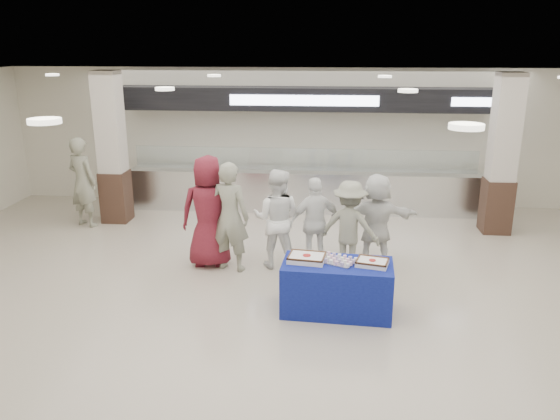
# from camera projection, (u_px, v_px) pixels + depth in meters

# --- Properties ---
(ground) EXTENTS (14.00, 14.00, 0.00)m
(ground) POSITION_uv_depth(u_px,v_px,m) (283.00, 321.00, 7.62)
(ground) COLOR beige
(ground) RESTS_ON ground
(serving_line) EXTENTS (8.70, 0.85, 2.80)m
(serving_line) POSITION_uv_depth(u_px,v_px,m) (304.00, 161.00, 12.43)
(serving_line) COLOR silver
(serving_line) RESTS_ON ground
(column_left) EXTENTS (0.55, 0.55, 3.20)m
(column_left) POSITION_uv_depth(u_px,v_px,m) (112.00, 152.00, 11.53)
(column_left) COLOR #331F17
(column_left) RESTS_ON ground
(column_right) EXTENTS (0.55, 0.55, 3.20)m
(column_right) POSITION_uv_depth(u_px,v_px,m) (502.00, 158.00, 10.83)
(column_right) COLOR #331F17
(column_right) RESTS_ON ground
(display_table) EXTENTS (1.59, 0.87, 0.75)m
(display_table) POSITION_uv_depth(u_px,v_px,m) (337.00, 287.00, 7.79)
(display_table) COLOR navy
(display_table) RESTS_ON ground
(sheet_cake_left) EXTENTS (0.56, 0.46, 0.10)m
(sheet_cake_left) POSITION_uv_depth(u_px,v_px,m) (307.00, 257.00, 7.75)
(sheet_cake_left) COLOR white
(sheet_cake_left) RESTS_ON display_table
(sheet_cake_right) EXTENTS (0.49, 0.42, 0.09)m
(sheet_cake_right) POSITION_uv_depth(u_px,v_px,m) (372.00, 262.00, 7.60)
(sheet_cake_right) COLOR white
(sheet_cake_right) RESTS_ON display_table
(cupcake_tray) EXTENTS (0.53, 0.49, 0.07)m
(cupcake_tray) POSITION_uv_depth(u_px,v_px,m) (338.00, 260.00, 7.71)
(cupcake_tray) COLOR #A7A8AC
(cupcake_tray) RESTS_ON display_table
(civilian_maroon) EXTENTS (1.01, 0.71, 1.94)m
(civilian_maroon) POSITION_uv_depth(u_px,v_px,m) (209.00, 212.00, 9.29)
(civilian_maroon) COLOR maroon
(civilian_maroon) RESTS_ON ground
(soldier_a) EXTENTS (0.78, 0.61, 1.88)m
(soldier_a) POSITION_uv_depth(u_px,v_px,m) (230.00, 217.00, 9.12)
(soldier_a) COLOR gray
(soldier_a) RESTS_ON ground
(chef_tall) EXTENTS (0.91, 0.75, 1.72)m
(chef_tall) POSITION_uv_depth(u_px,v_px,m) (277.00, 219.00, 9.27)
(chef_tall) COLOR white
(chef_tall) RESTS_ON ground
(chef_short) EXTENTS (1.00, 0.66, 1.58)m
(chef_short) POSITION_uv_depth(u_px,v_px,m) (315.00, 223.00, 9.29)
(chef_short) COLOR white
(chef_short) RESTS_ON ground
(soldier_b) EXTENTS (1.13, 0.83, 1.57)m
(soldier_b) POSITION_uv_depth(u_px,v_px,m) (349.00, 227.00, 9.10)
(soldier_b) COLOR gray
(soldier_b) RESTS_ON ground
(civilian_white) EXTENTS (1.57, 0.70, 1.63)m
(civilian_white) POSITION_uv_depth(u_px,v_px,m) (376.00, 220.00, 9.37)
(civilian_white) COLOR white
(civilian_white) RESTS_ON ground
(soldier_bg) EXTENTS (0.81, 0.69, 1.89)m
(soldier_bg) POSITION_uv_depth(u_px,v_px,m) (83.00, 182.00, 11.38)
(soldier_bg) COLOR gray
(soldier_bg) RESTS_ON ground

